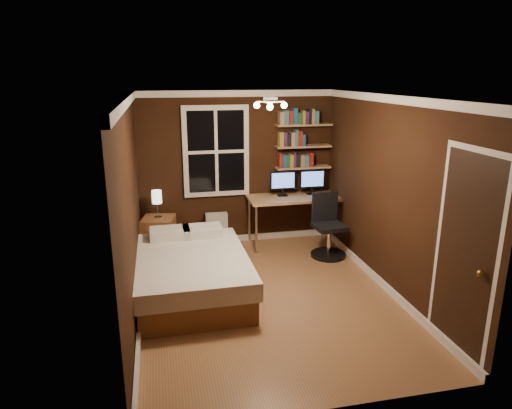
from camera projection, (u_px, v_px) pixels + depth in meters
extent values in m
plane|color=brown|center=(267.00, 296.00, 5.84)|extent=(4.20, 4.20, 0.00)
cube|color=black|center=(237.00, 169.00, 7.47)|extent=(3.20, 0.04, 2.50)
cube|color=black|center=(131.00, 211.00, 5.17)|extent=(0.04, 4.20, 2.50)
cube|color=black|center=(389.00, 195.00, 5.82)|extent=(0.04, 4.20, 2.50)
cube|color=white|center=(268.00, 96.00, 5.15)|extent=(3.20, 4.20, 0.02)
cube|color=silver|center=(216.00, 152.00, 7.28)|extent=(1.06, 0.06, 1.46)
sphere|color=gold|center=(481.00, 273.00, 4.14)|extent=(0.06, 0.06, 0.06)
cube|color=tan|center=(303.00, 167.00, 7.58)|extent=(0.92, 0.22, 0.03)
cube|color=tan|center=(303.00, 146.00, 7.48)|extent=(0.92, 0.22, 0.03)
cube|color=tan|center=(304.00, 125.00, 7.38)|extent=(0.92, 0.22, 0.03)
cube|color=brown|center=(192.00, 283.00, 5.86)|extent=(1.35, 1.91, 0.30)
cube|color=silver|center=(191.00, 264.00, 5.79)|extent=(1.43, 1.97, 0.23)
cube|color=silver|center=(170.00, 233.00, 6.38)|extent=(0.55, 0.39, 0.13)
cube|color=silver|center=(202.00, 231.00, 6.48)|extent=(0.55, 0.39, 0.13)
cube|color=brown|center=(159.00, 236.00, 7.15)|extent=(0.56, 0.56, 0.60)
cube|color=silver|center=(217.00, 229.00, 7.57)|extent=(0.36, 0.13, 0.54)
cube|color=tan|center=(300.00, 197.00, 7.47)|extent=(1.72, 0.64, 0.04)
cylinder|color=beige|center=(256.00, 230.00, 7.16)|extent=(0.04, 0.04, 0.77)
cylinder|color=beige|center=(351.00, 223.00, 7.48)|extent=(0.04, 0.04, 0.77)
cylinder|color=beige|center=(249.00, 219.00, 7.69)|extent=(0.04, 0.04, 0.77)
cylinder|color=beige|center=(338.00, 213.00, 8.01)|extent=(0.04, 0.04, 0.77)
cylinder|color=black|center=(328.00, 255.00, 7.12)|extent=(0.54, 0.54, 0.05)
cylinder|color=silver|center=(329.00, 241.00, 7.06)|extent=(0.06, 0.06, 0.40)
cube|color=black|center=(329.00, 227.00, 7.00)|extent=(0.47, 0.47, 0.07)
cube|color=black|center=(325.00, 206.00, 7.10)|extent=(0.43, 0.08, 0.46)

